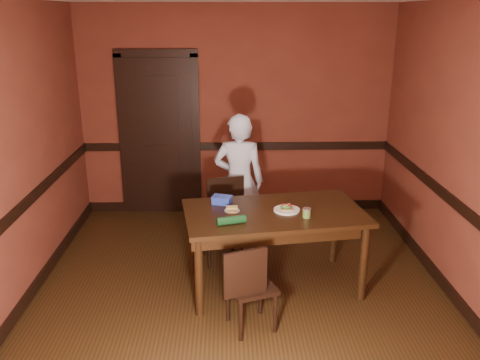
{
  "coord_description": "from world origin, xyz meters",
  "views": [
    {
      "loc": [
        -0.12,
        -4.27,
        2.57
      ],
      "look_at": [
        0.0,
        0.35,
        1.05
      ],
      "focal_mm": 38.0,
      "sensor_mm": 36.0,
      "label": 1
    }
  ],
  "objects_px": {
    "dining_table": "(273,249)",
    "sauce_jar": "(307,213)",
    "chair_near": "(251,285)",
    "cheese_saucer": "(232,209)",
    "sandwich_plate": "(287,209)",
    "food_tub": "(222,200)",
    "person": "(239,181)",
    "chair_far": "(221,222)"
  },
  "relations": [
    {
      "from": "chair_near",
      "to": "food_tub",
      "type": "height_order",
      "value": "food_tub"
    },
    {
      "from": "sandwich_plate",
      "to": "food_tub",
      "type": "bearing_deg",
      "value": 161.95
    },
    {
      "from": "chair_near",
      "to": "sauce_jar",
      "type": "bearing_deg",
      "value": -155.56
    },
    {
      "from": "chair_far",
      "to": "cheese_saucer",
      "type": "distance_m",
      "value": 0.69
    },
    {
      "from": "chair_far",
      "to": "chair_near",
      "type": "relative_size",
      "value": 1.12
    },
    {
      "from": "person",
      "to": "sauce_jar",
      "type": "bearing_deg",
      "value": 121.57
    },
    {
      "from": "sandwich_plate",
      "to": "chair_far",
      "type": "bearing_deg",
      "value": 137.73
    },
    {
      "from": "sauce_jar",
      "to": "food_tub",
      "type": "bearing_deg",
      "value": 154.38
    },
    {
      "from": "sandwich_plate",
      "to": "cheese_saucer",
      "type": "xyz_separation_m",
      "value": [
        -0.52,
        0.0,
        0.0
      ]
    },
    {
      "from": "sandwich_plate",
      "to": "food_tub",
      "type": "relative_size",
      "value": 1.14
    },
    {
      "from": "sandwich_plate",
      "to": "chair_near",
      "type": "bearing_deg",
      "value": -117.93
    },
    {
      "from": "chair_near",
      "to": "person",
      "type": "distance_m",
      "value": 1.69
    },
    {
      "from": "chair_near",
      "to": "person",
      "type": "xyz_separation_m",
      "value": [
        -0.06,
        1.65,
        0.38
      ]
    },
    {
      "from": "person",
      "to": "food_tub",
      "type": "height_order",
      "value": "person"
    },
    {
      "from": "sandwich_plate",
      "to": "cheese_saucer",
      "type": "height_order",
      "value": "sandwich_plate"
    },
    {
      "from": "chair_near",
      "to": "sandwich_plate",
      "type": "xyz_separation_m",
      "value": [
        0.37,
        0.69,
        0.41
      ]
    },
    {
      "from": "chair_near",
      "to": "sandwich_plate",
      "type": "bearing_deg",
      "value": -137.89
    },
    {
      "from": "food_tub",
      "to": "chair_far",
      "type": "bearing_deg",
      "value": 109.94
    },
    {
      "from": "food_tub",
      "to": "sandwich_plate",
      "type": "bearing_deg",
      "value": -0.5
    },
    {
      "from": "person",
      "to": "cheese_saucer",
      "type": "height_order",
      "value": "person"
    },
    {
      "from": "chair_far",
      "to": "cheese_saucer",
      "type": "xyz_separation_m",
      "value": [
        0.11,
        -0.57,
        0.37
      ]
    },
    {
      "from": "dining_table",
      "to": "cheese_saucer",
      "type": "bearing_deg",
      "value": 170.8
    },
    {
      "from": "sauce_jar",
      "to": "food_tub",
      "type": "height_order",
      "value": "sauce_jar"
    },
    {
      "from": "chair_far",
      "to": "cheese_saucer",
      "type": "relative_size",
      "value": 6.17
    },
    {
      "from": "sandwich_plate",
      "to": "sauce_jar",
      "type": "distance_m",
      "value": 0.24
    },
    {
      "from": "chair_near",
      "to": "sauce_jar",
      "type": "height_order",
      "value": "sauce_jar"
    },
    {
      "from": "chair_near",
      "to": "sauce_jar",
      "type": "xyz_separation_m",
      "value": [
        0.53,
        0.52,
        0.44
      ]
    },
    {
      "from": "person",
      "to": "cheese_saucer",
      "type": "distance_m",
      "value": 0.96
    },
    {
      "from": "sauce_jar",
      "to": "cheese_saucer",
      "type": "relative_size",
      "value": 0.63
    },
    {
      "from": "chair_near",
      "to": "sauce_jar",
      "type": "distance_m",
      "value": 0.86
    },
    {
      "from": "person",
      "to": "cheese_saucer",
      "type": "bearing_deg",
      "value": 88.44
    },
    {
      "from": "person",
      "to": "sauce_jar",
      "type": "height_order",
      "value": "person"
    },
    {
      "from": "chair_far",
      "to": "cheese_saucer",
      "type": "bearing_deg",
      "value": -93.96
    },
    {
      "from": "dining_table",
      "to": "sauce_jar",
      "type": "height_order",
      "value": "sauce_jar"
    },
    {
      "from": "sauce_jar",
      "to": "sandwich_plate",
      "type": "bearing_deg",
      "value": 133.38
    },
    {
      "from": "dining_table",
      "to": "chair_near",
      "type": "distance_m",
      "value": 0.73
    },
    {
      "from": "dining_table",
      "to": "sandwich_plate",
      "type": "relative_size",
      "value": 6.81
    },
    {
      "from": "dining_table",
      "to": "food_tub",
      "type": "height_order",
      "value": "food_tub"
    },
    {
      "from": "chair_near",
      "to": "person",
      "type": "relative_size",
      "value": 0.51
    },
    {
      "from": "cheese_saucer",
      "to": "food_tub",
      "type": "distance_m",
      "value": 0.22
    },
    {
      "from": "sauce_jar",
      "to": "chair_near",
      "type": "bearing_deg",
      "value": -135.59
    },
    {
      "from": "dining_table",
      "to": "food_tub",
      "type": "distance_m",
      "value": 0.69
    }
  ]
}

